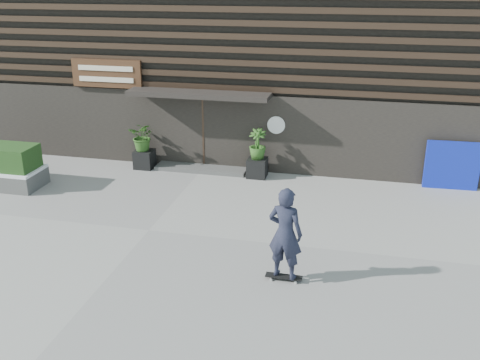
% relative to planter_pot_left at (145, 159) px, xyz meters
% --- Properties ---
extents(ground, '(80.00, 80.00, 0.00)m').
position_rel_planter_pot_left_xyz_m(ground, '(1.90, -4.40, -0.30)').
color(ground, gray).
rests_on(ground, ground).
extents(entrance_step, '(3.00, 0.80, 0.12)m').
position_rel_planter_pot_left_xyz_m(entrance_step, '(1.90, 0.20, -0.24)').
color(entrance_step, '#494846').
rests_on(entrance_step, ground).
extents(planter_pot_left, '(0.60, 0.60, 0.60)m').
position_rel_planter_pot_left_xyz_m(planter_pot_left, '(0.00, 0.00, 0.00)').
color(planter_pot_left, black).
rests_on(planter_pot_left, ground).
extents(bamboo_left, '(0.86, 0.75, 0.96)m').
position_rel_planter_pot_left_xyz_m(bamboo_left, '(0.00, 0.00, 0.78)').
color(bamboo_left, '#2D591E').
rests_on(bamboo_left, planter_pot_left).
extents(planter_pot_right, '(0.60, 0.60, 0.60)m').
position_rel_planter_pot_left_xyz_m(planter_pot_right, '(3.80, 0.00, 0.00)').
color(planter_pot_right, black).
rests_on(planter_pot_right, ground).
extents(bamboo_right, '(0.54, 0.54, 0.96)m').
position_rel_planter_pot_left_xyz_m(bamboo_right, '(3.80, 0.00, 0.78)').
color(bamboo_right, '#2D591E').
rests_on(bamboo_right, planter_pot_right).
extents(blue_tarp, '(1.57, 0.18, 1.47)m').
position_rel_planter_pot_left_xyz_m(blue_tarp, '(9.62, 0.30, 0.43)').
color(blue_tarp, '#0D1DAC').
rests_on(blue_tarp, ground).
extents(building, '(18.00, 11.00, 8.00)m').
position_rel_planter_pot_left_xyz_m(building, '(1.90, 5.56, 3.69)').
color(building, black).
rests_on(building, ground).
extents(skateboarder, '(0.81, 0.61, 2.09)m').
position_rel_planter_pot_left_xyz_m(skateboarder, '(5.58, -5.99, 0.79)').
color(skateboarder, black).
rests_on(skateboarder, ground).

